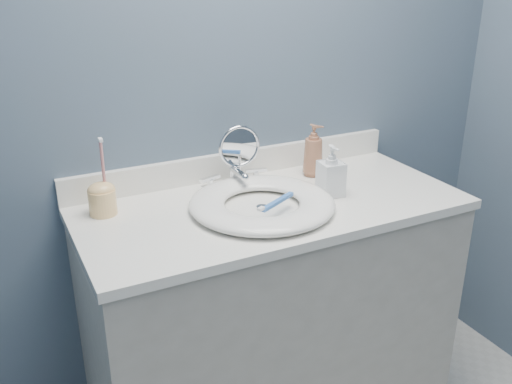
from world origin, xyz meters
TOP-DOWN VIEW (x-y plane):
  - back_wall at (0.00, 1.25)m, footprint 2.20×0.02m
  - vanity_cabinet at (0.00, 0.97)m, footprint 1.20×0.55m
  - countertop at (0.00, 0.97)m, footprint 1.22×0.57m
  - backsplash at (0.00, 1.24)m, footprint 1.22×0.02m
  - basin at (-0.05, 0.94)m, footprint 0.45×0.45m
  - drain at (-0.05, 0.94)m, footprint 0.04×0.04m
  - faucet at (-0.05, 1.14)m, footprint 0.25×0.13m
  - makeup_mirror at (-0.03, 1.14)m, footprint 0.14×0.08m
  - soap_bottle_amber at (0.24, 1.12)m, footprint 0.10×0.10m
  - soap_bottle_clear at (0.20, 0.94)m, footprint 0.08×0.08m
  - toothbrush_holder at (-0.49, 1.13)m, footprint 0.08×0.08m
  - toothbrush_lying at (-0.04, 0.88)m, footprint 0.16×0.09m

SIDE VIEW (x-z plane):
  - vanity_cabinet at x=0.00m, z-range 0.00..0.85m
  - countertop at x=0.00m, z-range 0.85..0.88m
  - drain at x=-0.05m, z-range 0.88..0.89m
  - basin at x=-0.05m, z-range 0.88..0.92m
  - faucet at x=-0.05m, z-range 0.87..0.95m
  - toothbrush_lying at x=-0.04m, z-range 0.92..0.93m
  - backsplash at x=0.00m, z-range 0.88..0.97m
  - toothbrush_holder at x=-0.49m, z-range 0.82..1.05m
  - soap_bottle_clear at x=0.20m, z-range 0.88..1.05m
  - soap_bottle_amber at x=0.24m, z-range 0.88..1.07m
  - makeup_mirror at x=-0.03m, z-range 0.89..1.10m
  - back_wall at x=0.00m, z-range 0.00..2.40m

